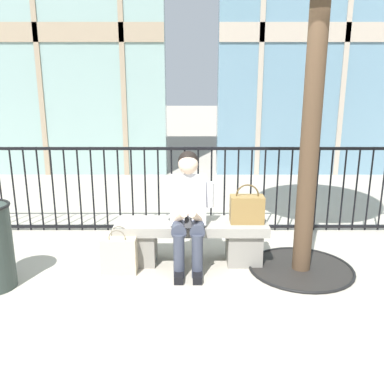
{
  "coord_description": "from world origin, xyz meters",
  "views": [
    {
      "loc": [
        0.01,
        -4.12,
        1.88
      ],
      "look_at": [
        0.0,
        0.1,
        0.75
      ],
      "focal_mm": 38.62,
      "sensor_mm": 36.0,
      "label": 1
    }
  ],
  "objects_px": {
    "stone_bench": "(192,238)",
    "shopping_bag": "(120,255)",
    "handbag_on_bench": "(248,209)",
    "seated_person_with_phone": "(189,207)"
  },
  "relations": [
    {
      "from": "stone_bench",
      "to": "handbag_on_bench",
      "type": "relative_size",
      "value": 3.88
    },
    {
      "from": "handbag_on_bench",
      "to": "seated_person_with_phone",
      "type": "bearing_deg",
      "value": -169.02
    },
    {
      "from": "stone_bench",
      "to": "shopping_bag",
      "type": "xyz_separation_m",
      "value": [
        -0.73,
        -0.27,
        -0.08
      ]
    },
    {
      "from": "stone_bench",
      "to": "seated_person_with_phone",
      "type": "distance_m",
      "value": 0.4
    },
    {
      "from": "stone_bench",
      "to": "shopping_bag",
      "type": "height_order",
      "value": "shopping_bag"
    },
    {
      "from": "handbag_on_bench",
      "to": "shopping_bag",
      "type": "bearing_deg",
      "value": -168.75
    },
    {
      "from": "stone_bench",
      "to": "handbag_on_bench",
      "type": "xyz_separation_m",
      "value": [
        0.58,
        -0.01,
        0.33
      ]
    },
    {
      "from": "stone_bench",
      "to": "shopping_bag",
      "type": "relative_size",
      "value": 3.34
    },
    {
      "from": "handbag_on_bench",
      "to": "shopping_bag",
      "type": "distance_m",
      "value": 1.4
    },
    {
      "from": "handbag_on_bench",
      "to": "shopping_bag",
      "type": "relative_size",
      "value": 0.86
    }
  ]
}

